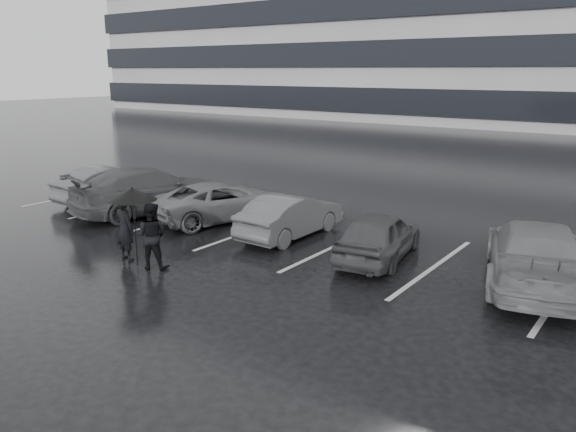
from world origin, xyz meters
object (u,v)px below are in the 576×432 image
(car_main, at_px, (379,235))
(pedestrian_right, at_px, (152,236))
(car_west_c, at_px, (150,190))
(car_east, at_px, (536,253))
(car_west_a, at_px, (291,215))
(car_west_d, at_px, (110,184))
(car_west_b, at_px, (220,201))
(pedestrian_left, at_px, (125,229))

(car_main, distance_m, pedestrian_right, 5.55)
(car_west_c, height_order, car_east, car_west_c)
(car_west_c, bearing_deg, car_west_a, -160.66)
(car_west_c, height_order, car_west_d, car_west_c)
(car_west_d, xyz_separation_m, car_east, (14.35, 0.41, 0.07))
(car_west_b, bearing_deg, car_west_c, 31.07)
(car_main, bearing_deg, car_west_c, -8.28)
(car_west_d, bearing_deg, car_west_b, -172.12)
(car_east, xyz_separation_m, pedestrian_left, (-8.62, -4.23, 0.09))
(car_west_c, distance_m, pedestrian_left, 4.89)
(car_west_b, bearing_deg, car_east, -163.73)
(car_main, distance_m, car_west_b, 5.85)
(car_west_a, height_order, pedestrian_right, pedestrian_right)
(car_west_b, bearing_deg, car_west_d, 21.64)
(car_west_a, relative_size, car_west_b, 0.86)
(car_west_c, relative_size, pedestrian_right, 3.21)
(car_west_a, height_order, car_west_c, car_west_c)
(car_west_d, distance_m, pedestrian_right, 7.74)
(car_west_d, bearing_deg, pedestrian_left, 149.02)
(car_west_d, height_order, pedestrian_right, pedestrian_right)
(car_east, bearing_deg, car_west_a, -14.73)
(pedestrian_right, bearing_deg, car_west_d, -55.27)
(car_west_b, distance_m, car_west_c, 2.62)
(car_west_a, xyz_separation_m, pedestrian_left, (-2.11, -4.10, 0.20))
(car_east, bearing_deg, pedestrian_right, 13.23)
(pedestrian_left, bearing_deg, car_main, -138.50)
(car_west_d, height_order, car_east, car_east)
(car_west_b, height_order, pedestrian_left, pedestrian_left)
(car_main, height_order, car_west_c, car_west_c)
(car_west_c, bearing_deg, car_west_d, 9.17)
(car_west_a, height_order, car_east, car_east)
(car_main, relative_size, car_west_c, 0.69)
(car_east, bearing_deg, car_main, -8.55)
(car_west_d, xyz_separation_m, pedestrian_left, (5.73, -3.82, 0.16))
(car_west_a, xyz_separation_m, pedestrian_right, (-1.11, -4.12, 0.20))
(car_west_a, xyz_separation_m, car_west_d, (-7.83, -0.28, 0.04))
(car_main, height_order, car_east, car_east)
(car_west_c, bearing_deg, car_west_b, -151.25)
(car_west_a, distance_m, car_west_d, 7.84)
(pedestrian_left, bearing_deg, car_west_b, -74.91)
(car_west_a, distance_m, car_west_b, 2.89)
(car_west_c, bearing_deg, car_main, -164.73)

